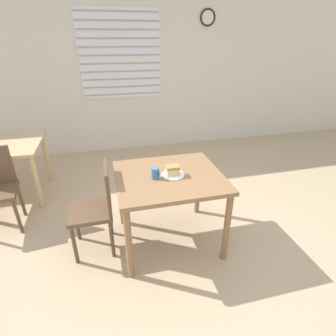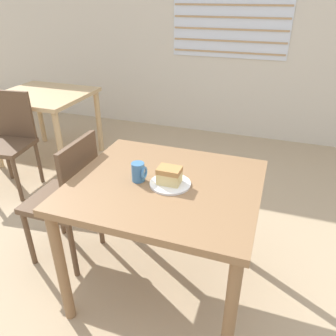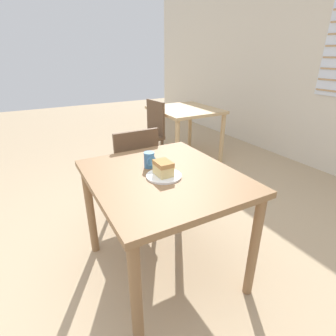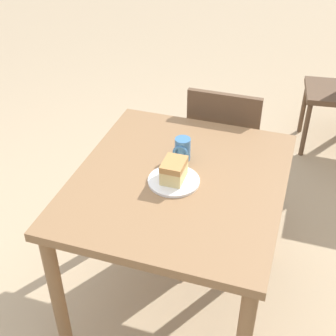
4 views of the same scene
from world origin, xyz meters
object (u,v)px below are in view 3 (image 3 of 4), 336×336
object	(u,v)px
dining_table_far	(185,116)
cake_slice	(163,168)
chair_far_corner	(148,133)
coffee_mug	(149,160)
chair_near_window	(133,172)
dining_table_near	(163,190)
plate	(164,176)

from	to	relation	value
dining_table_far	cake_slice	world-z (taller)	cake_slice
dining_table_far	chair_far_corner	world-z (taller)	chair_far_corner
dining_table_far	coffee_mug	distance (m)	2.17
chair_near_window	chair_far_corner	bearing A→B (deg)	-121.29
dining_table_near	chair_far_corner	distance (m)	1.91
chair_near_window	chair_far_corner	size ratio (longest dim) A/B	1.00
chair_near_window	cake_slice	xyz separation A→B (m)	(0.73, -0.08, 0.34)
chair_far_corner	cake_slice	distance (m)	1.96
dining_table_near	coffee_mug	bearing A→B (deg)	-168.35
chair_near_window	plate	distance (m)	0.79
cake_slice	dining_table_near	bearing A→B (deg)	152.64
plate	coffee_mug	bearing A→B (deg)	-175.16
dining_table_near	plate	distance (m)	0.12
dining_table_far	cake_slice	distance (m)	2.30
cake_slice	coffee_mug	xyz separation A→B (m)	(-0.17, -0.01, -0.00)
dining_table_far	coffee_mug	size ratio (longest dim) A/B	8.77
chair_far_corner	plate	distance (m)	1.96
chair_far_corner	cake_slice	xyz separation A→B (m)	(1.79, -0.73, 0.34)
dining_table_near	cake_slice	bearing A→B (deg)	-27.36
coffee_mug	chair_near_window	bearing A→B (deg)	170.72
chair_far_corner	dining_table_near	bearing A→B (deg)	-29.00
dining_table_far	chair_near_window	bearing A→B (deg)	-48.05
plate	cake_slice	world-z (taller)	cake_slice
chair_near_window	coffee_mug	world-z (taller)	chair_near_window
cake_slice	dining_table_far	bearing A→B (deg)	144.24
chair_near_window	plate	bearing A→B (deg)	84.03
chair_far_corner	coffee_mug	size ratio (longest dim) A/B	8.65
dining_table_far	plate	xyz separation A→B (m)	(1.86, -1.34, 0.15)
dining_table_near	chair_near_window	xyz separation A→B (m)	(-0.70, 0.06, -0.17)
plate	dining_table_far	bearing A→B (deg)	144.33
dining_table_near	plate	size ratio (longest dim) A/B	4.59
dining_table_near	chair_far_corner	bearing A→B (deg)	158.04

